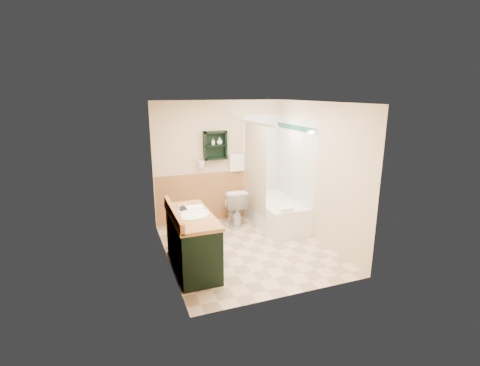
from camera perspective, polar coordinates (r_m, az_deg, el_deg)
name	(u,v)px	position (r m, az deg, el deg)	size (l,w,h in m)	color
floor	(246,248)	(5.96, 1.07, -10.63)	(3.00, 3.00, 0.00)	beige
back_wall	(219,162)	(6.95, -3.51, 3.51)	(2.60, 0.04, 2.40)	beige
left_wall	(163,187)	(5.22, -12.46, -0.62)	(0.04, 3.00, 2.40)	beige
right_wall	(318,173)	(6.15, 12.65, 1.68)	(0.04, 3.00, 2.40)	beige
ceiling	(247,101)	(5.38, 1.20, 13.34)	(2.60, 3.00, 0.04)	white
wainscot_left	(168,231)	(5.45, -11.68, -7.70)	(2.98, 2.98, 1.00)	tan
wainscot_back	(220,196)	(7.09, -3.33, -2.10)	(2.58, 2.58, 1.00)	tan
mirror_frame	(172,175)	(4.63, -11.04, 1.31)	(1.30, 1.30, 1.00)	brown
mirror_glass	(173,175)	(4.63, -10.98, 1.32)	(1.20, 1.20, 0.90)	white
tile_right	(294,172)	(6.78, 8.87, 1.78)	(1.50, 1.50, 2.10)	white
tile_back	(266,166)	(7.30, 4.34, 2.84)	(0.95, 0.95, 2.10)	white
tile_accent	(295,128)	(6.64, 9.08, 8.94)	(1.50, 1.50, 0.10)	#154A38
wall_shelf	(215,145)	(6.75, -4.08, 6.18)	(0.45, 0.15, 0.55)	black
hair_dryer	(200,164)	(6.76, -6.53, 3.12)	(0.10, 0.24, 0.18)	white
towel_bar	(236,154)	(6.96, -0.59, 4.82)	(0.40, 0.06, 0.40)	white
curtain_rod	(259,124)	(6.30, 3.16, 9.70)	(0.03, 0.03, 1.60)	silver
shower_curtain	(255,168)	(6.59, 2.45, 2.45)	(1.05, 1.05, 1.70)	beige
vanity	(192,242)	(5.21, -7.83, -9.52)	(0.59, 1.33, 0.84)	black
bathtub	(276,213)	(6.86, 5.92, -4.84)	(0.78, 1.50, 0.52)	white
toilet	(234,206)	(6.88, -0.98, -3.82)	(0.41, 0.74, 0.72)	white
counter_towel	(195,208)	(5.26, -7.45, -4.09)	(0.25, 0.19, 0.04)	white
vanity_book	(177,203)	(5.19, -10.36, -3.28)	(0.18, 0.02, 0.25)	black
tub_towel	(285,209)	(6.17, 7.38, -4.26)	(0.24, 0.20, 0.07)	white
soap_bottle_a	(213,143)	(6.73, -4.41, 6.51)	(0.05, 0.12, 0.05)	white
soap_bottle_b	(220,142)	(6.76, -3.37, 6.78)	(0.10, 0.13, 0.10)	white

